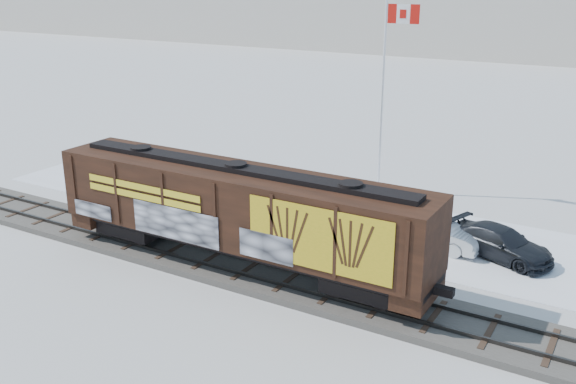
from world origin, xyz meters
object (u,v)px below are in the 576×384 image
Objects in this scene: car_white at (433,232)px; car_silver at (179,177)px; flagpole at (383,126)px; hopper_railcar at (237,209)px; car_dark at (501,243)px.

car_silver is at bearing 90.74° from car_white.
car_silver is at bearing -149.96° from flagpole.
car_white is (6.27, 6.64, -2.04)m from hopper_railcar.
car_white is at bearing -109.80° from car_silver.
car_dark is (18.23, 0.03, -0.15)m from car_silver.
flagpole is 8.65m from car_white.
car_dark is at bearing -35.32° from flagpole.
car_white is at bearing -49.99° from flagpole.
flagpole reaches higher than car_dark.
car_white reaches higher than car_dark.
hopper_railcar is 11.54m from car_silver.
hopper_railcar is 11.81m from car_dark.
hopper_railcar is 9.36m from car_white.
flagpole is (1.09, 12.81, 1.10)m from hopper_railcar.
car_dark is (2.99, 0.38, -0.05)m from car_white.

